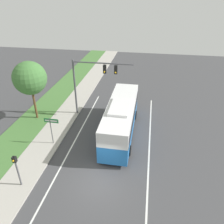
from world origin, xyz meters
TOP-DOWN VIEW (x-y plane):
  - ground_plane at (0.00, 0.00)m, footprint 80.00×80.00m
  - sidewalk at (-6.20, 0.00)m, footprint 2.80×80.00m
  - lane_divider_near at (-3.60, 0.00)m, footprint 0.14×30.00m
  - lane_divider_far at (3.60, 0.00)m, footprint 0.14×30.00m
  - bus at (0.62, 6.68)m, footprint 2.69×10.23m
  - signal_gantry at (-3.09, 9.92)m, footprint 6.53×0.41m
  - pedestrian_signal at (-5.76, -1.40)m, footprint 0.28×0.34m
  - street_sign at (-5.40, 3.85)m, footprint 1.35×0.08m
  - roadside_tree at (-9.22, 8.05)m, footprint 3.52×3.52m

SIDE VIEW (x-z plane):
  - ground_plane at x=0.00m, z-range 0.00..0.00m
  - lane_divider_near at x=-3.60m, z-range 0.00..0.01m
  - lane_divider_far at x=3.60m, z-range 0.00..0.01m
  - sidewalk at x=-6.20m, z-range 0.00..0.12m
  - pedestrian_signal at x=-5.76m, z-range 0.53..3.33m
  - bus at x=0.62m, z-range 0.16..3.80m
  - street_sign at x=-5.40m, z-range 0.58..3.44m
  - signal_gantry at x=-3.09m, z-range 1.41..7.94m
  - roadside_tree at x=-9.22m, z-range 1.59..8.11m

